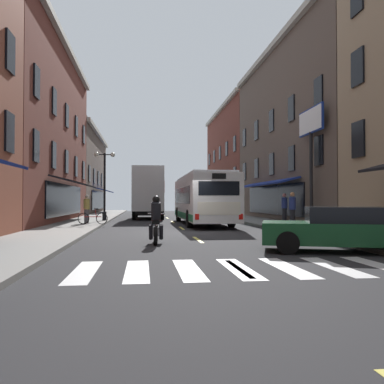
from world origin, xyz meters
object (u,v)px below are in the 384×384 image
Objects in this scene: billboard_sign at (311,136)px; box_truck at (148,193)px; sedan_mid at (145,208)px; transit_bus at (202,199)px; pedestrian_near at (87,208)px; pedestrian_far at (284,207)px; street_lamp_twin at (105,182)px; pedestrian_mid at (292,208)px; bicycle_near at (93,218)px; sedan_near at (348,229)px; motorcycle_rider at (156,223)px.

billboard_sign reaches higher than box_truck.
box_truck is at bearing -88.50° from sedan_mid.
transit_bus is at bearing 142.41° from billboard_sign.
pedestrian_far is at bearing 172.54° from pedestrian_near.
street_lamp_twin is at bearing 155.03° from transit_bus.
sedan_mid is (-8.96, 22.72, -4.38)m from billboard_sign.
street_lamp_twin reaches higher than pedestrian_mid.
pedestrian_mid is at bearing -46.41° from transit_bus.
billboard_sign reaches higher than sedan_mid.
box_truck is at bearing 59.37° from street_lamp_twin.
box_truck is 10.50m from bicycle_near.
billboard_sign reaches higher than pedestrian_far.
box_truck is 4.67× the size of bicycle_near.
box_truck reaches higher than pedestrian_mid.
sedan_mid is (-3.54, 18.55, -0.93)m from transit_bus.
sedan_near is 19.20m from street_lamp_twin.
pedestrian_mid is 1.00× the size of pedestrian_far.
pedestrian_near is at bearing -114.25° from box_truck.
motorcycle_rider is (-8.67, -6.83, -4.35)m from billboard_sign.
billboard_sign is 3.56× the size of pedestrian_far.
billboard_sign is 4.17m from pedestrian_mid.
transit_bus is 6.16m from pedestrian_mid.
sedan_near is 9.90m from pedestrian_mid.
sedan_mid is 15.98m from street_lamp_twin.
street_lamp_twin is at bearing 110.35° from pedestrian_mid.
pedestrian_mid is at bearing 2.58° from pedestrian_far.
sedan_near is 3.00× the size of bicycle_near.
bicycle_near is at bearing 109.53° from motorcycle_rider.
bicycle_near is (-11.97, 2.47, -4.56)m from billboard_sign.
box_truck is 4.42× the size of pedestrian_mid.
pedestrian_near is (-3.83, 10.67, 0.33)m from motorcycle_rider.
transit_bus is 14.33m from sedan_near.
billboard_sign reaches higher than sedan_near.
bicycle_near is at bearing -165.44° from transit_bus.
billboard_sign is 11.35m from sedan_near.
pedestrian_mid is 0.38× the size of street_lamp_twin.
pedestrian_mid reaches higher than sedan_mid.
billboard_sign is 5.12m from pedestrian_far.
billboard_sign is 1.42× the size of sedan_mid.
pedestrian_mid is at bearing -59.20° from box_truck.
sedan_mid is 21.34m from pedestrian_far.
street_lamp_twin is (-3.08, 13.95, 2.04)m from motorcycle_rider.
box_truck reaches higher than sedan_mid.
transit_bus is 5.47× the size of motorcycle_rider.
billboard_sign is at bearing -21.59° from pedestrian_mid.
transit_bus is 11.51m from motorcycle_rider.
pedestrian_mid is at bearing -166.92° from billboard_sign.
motorcycle_rider is at bearing -77.54° from street_lamp_twin.
street_lamp_twin is (-8.52, 17.08, 2.08)m from sedan_near.
bicycle_near is 0.94× the size of pedestrian_far.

